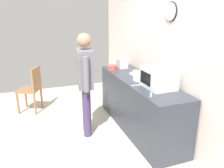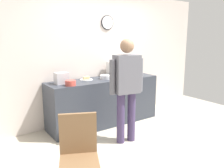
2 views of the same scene
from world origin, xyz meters
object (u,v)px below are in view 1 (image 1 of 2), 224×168
cereal_bowl (112,67)px  wooden_chair (32,87)px  toaster (122,63)px  person_standing (85,78)px  spoon_utensil (136,85)px  fork_utensil (151,95)px  salad_bowl (140,78)px  microwave (159,78)px  sandwich_plate (136,73)px

cereal_bowl → wooden_chair: 1.71m
toaster → person_standing: bearing=-52.5°
toaster → spoon_utensil: toaster is taller
cereal_bowl → wooden_chair: size_ratio=0.19×
fork_utensil → spoon_utensil: (-0.45, -0.00, 0.00)m
salad_bowl → cereal_bowl: size_ratio=1.36×
spoon_utensil → cereal_bowl: bearing=-180.0°
fork_utensil → wooden_chair: wooden_chair is taller
salad_bowl → microwave: bearing=10.8°
salad_bowl → wooden_chair: size_ratio=0.26×
sandwich_plate → fork_utensil: size_ratio=1.45×
toaster → wooden_chair: toaster is taller
spoon_utensil → sandwich_plate: bearing=154.2°
sandwich_plate → fork_utensil: 1.10m
salad_bowl → toaster: bearing=176.9°
toaster → microwave: bearing=1.4°
salad_bowl → person_standing: 0.91m
person_standing → wooden_chair: bearing=-147.0°
microwave → sandwich_plate: bearing=178.0°
microwave → fork_utensil: size_ratio=2.94×
microwave → toaster: microwave is taller
cereal_bowl → person_standing: (0.65, -0.70, 0.03)m
microwave → sandwich_plate: (-0.81, 0.03, -0.13)m
toaster → wooden_chair: size_ratio=0.23×
salad_bowl → fork_utensil: 0.71m
spoon_utensil → person_standing: size_ratio=0.10×
salad_bowl → wooden_chair: (-1.47, -1.71, -0.43)m
cereal_bowl → salad_bowl: bearing=12.4°
spoon_utensil → person_standing: (-0.42, -0.70, 0.08)m
microwave → sandwich_plate: size_ratio=2.03×
microwave → cereal_bowl: (-1.27, -0.27, -0.10)m
cereal_bowl → sandwich_plate: bearing=32.7°
person_standing → wooden_chair: person_standing is taller
fork_utensil → wooden_chair: 2.67m
fork_utensil → person_standing: size_ratio=0.10×
sandwich_plate → spoon_utensil: 0.68m
sandwich_plate → toaster: (-0.53, -0.06, 0.08)m
microwave → person_standing: (-0.62, -0.97, -0.07)m
cereal_bowl → fork_utensil: bearing=0.1°
microwave → wooden_chair: microwave is taller
toaster → spoon_utensil: (1.14, -0.23, -0.10)m
microwave → cereal_bowl: microwave is taller
salad_bowl → fork_utensil: (0.69, -0.18, -0.03)m
microwave → toaster: bearing=-178.6°
microwave → wooden_chair: size_ratio=0.53×
salad_bowl → toaster: size_ratio=1.13×
sandwich_plate → wooden_chair: size_ratio=0.26×
toaster → person_standing: (0.72, -0.94, -0.02)m
sandwich_plate → spoon_utensil: size_ratio=1.45×
cereal_bowl → spoon_utensil: 1.07m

